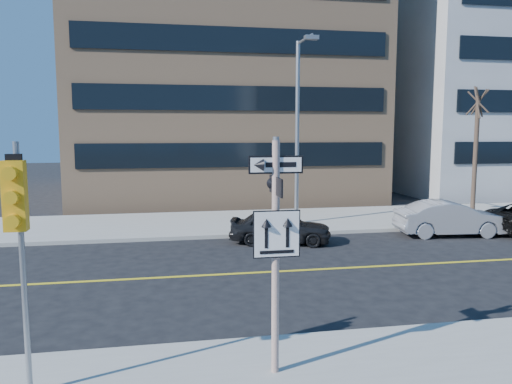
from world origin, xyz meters
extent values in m
plane|color=black|center=(0.00, 0.00, 0.00)|extent=(120.00, 120.00, 0.00)
cylinder|color=silver|center=(0.00, -2.50, 2.15)|extent=(0.13, 0.13, 4.00)
cylinder|color=gray|center=(0.00, -2.50, 4.18)|extent=(0.10, 0.10, 0.06)
cube|color=black|center=(0.00, -2.50, 3.75)|extent=(0.92, 0.03, 0.30)
cube|color=black|center=(0.00, -2.50, 3.40)|extent=(0.03, 0.92, 0.30)
cube|color=white|center=(0.00, -2.58, 2.60)|extent=(0.80, 0.03, 0.80)
cylinder|color=gray|center=(-4.00, -2.50, 2.15)|extent=(0.09, 0.09, 4.00)
cube|color=#ECA916|center=(-4.00, -2.70, 3.35)|extent=(0.32, 0.22, 1.05)
sphere|color=#8C0705|center=(-4.00, -2.82, 3.70)|extent=(0.17, 0.17, 0.17)
sphere|color=black|center=(-4.00, -2.82, 3.35)|extent=(0.17, 0.17, 0.17)
sphere|color=black|center=(-4.00, -2.82, 3.00)|extent=(0.17, 0.17, 0.17)
imported|color=black|center=(2.50, 7.80, 0.66)|extent=(2.52, 4.13, 1.31)
imported|color=gray|center=(9.69, 7.88, 0.72)|extent=(2.02, 4.51, 1.44)
cylinder|color=gray|center=(4.00, 11.00, 4.15)|extent=(0.18, 0.18, 8.00)
cylinder|color=gray|center=(4.00, 10.00, 8.05)|extent=(0.10, 2.20, 0.10)
cube|color=gray|center=(4.00, 9.00, 7.95)|extent=(0.55, 0.30, 0.16)
cylinder|color=#362B20|center=(13.00, 11.30, 3.05)|extent=(0.22, 0.22, 5.80)
cube|color=tan|center=(2.00, 25.00, 9.00)|extent=(18.00, 18.00, 18.00)
cube|color=#A3A5A8|center=(24.00, 24.00, 7.50)|extent=(20.00, 16.00, 15.00)
camera|label=1|loc=(-1.81, -10.53, 4.31)|focal=35.00mm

